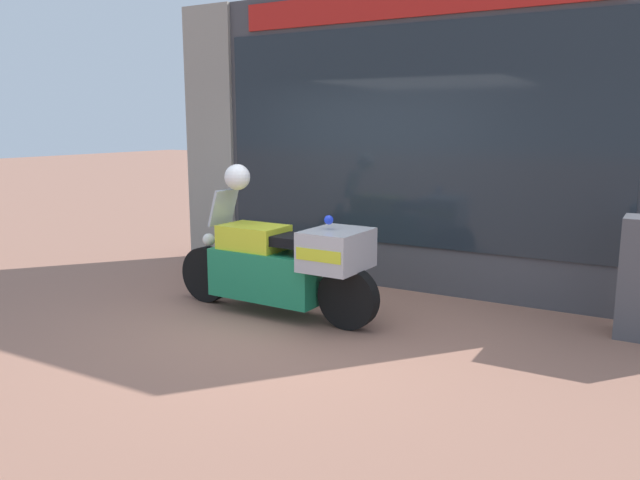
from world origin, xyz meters
TOP-DOWN VIEW (x-y plane):
  - ground_plane at (0.00, 0.00)m, footprint 60.00×60.00m
  - shop_building at (-0.37, 2.00)m, footprint 5.82×0.55m
  - window_display at (0.31, 2.03)m, footprint 4.60×0.30m
  - paramedic_motorcycle at (-0.32, 0.23)m, footprint 2.42×0.69m
  - white_helmet at (-0.89, 0.25)m, footprint 0.27×0.27m

SIDE VIEW (x-z plane):
  - ground_plane at x=0.00m, z-range 0.00..0.00m
  - window_display at x=0.31m, z-range -0.55..1.54m
  - paramedic_motorcycle at x=-0.32m, z-range -0.09..1.18m
  - white_helmet at x=-0.89m, z-range 1.27..1.54m
  - shop_building at x=-0.37m, z-range 0.01..3.50m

